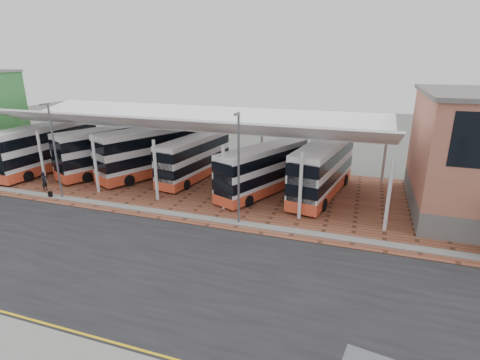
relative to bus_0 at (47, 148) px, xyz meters
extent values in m
plane|color=#4F534D|center=(21.44, -12.56, -2.46)|extent=(140.00, 140.00, 0.00)
cube|color=black|center=(21.44, -13.56, -2.45)|extent=(120.00, 14.00, 0.02)
cube|color=brown|center=(23.44, 0.44, -2.43)|extent=(72.00, 16.00, 0.06)
cube|color=slate|center=(21.44, -6.36, -2.39)|extent=(120.00, 0.80, 0.14)
cube|color=gold|center=(21.44, -19.56, -2.44)|extent=(120.00, 0.12, 0.01)
cube|color=gold|center=(21.44, -19.26, -2.44)|extent=(120.00, 0.12, 0.01)
cylinder|color=silver|center=(-2.56, 6.94, -0.16)|extent=(0.26, 0.26, 4.60)
cylinder|color=silver|center=(3.44, -4.06, 0.14)|extent=(0.26, 0.26, 5.20)
cylinder|color=silver|center=(3.44, 6.94, -0.16)|extent=(0.26, 0.26, 4.60)
cylinder|color=silver|center=(9.44, -4.06, 0.14)|extent=(0.26, 0.26, 5.20)
cylinder|color=silver|center=(9.44, 6.94, -0.16)|extent=(0.26, 0.26, 4.60)
cylinder|color=silver|center=(15.44, -4.06, 0.14)|extent=(0.26, 0.26, 5.20)
cylinder|color=silver|center=(15.44, 6.94, -0.16)|extent=(0.26, 0.26, 4.60)
cylinder|color=silver|center=(21.44, -4.06, 0.14)|extent=(0.26, 0.26, 5.20)
cylinder|color=silver|center=(21.44, 6.94, -0.16)|extent=(0.26, 0.26, 4.60)
cylinder|color=silver|center=(27.44, -4.06, 0.14)|extent=(0.26, 0.26, 5.20)
cylinder|color=silver|center=(27.44, 6.94, -0.16)|extent=(0.26, 0.26, 4.60)
cylinder|color=silver|center=(33.44, -4.06, 0.14)|extent=(0.26, 0.26, 5.20)
cylinder|color=silver|center=(33.44, 6.94, -0.16)|extent=(0.26, 0.26, 4.60)
cube|color=white|center=(15.44, -1.86, 3.64)|extent=(37.00, 4.95, 1.95)
cube|color=white|center=(15.44, 3.74, 3.44)|extent=(37.00, 7.12, 1.43)
cylinder|color=#55575D|center=(7.44, -6.26, 1.54)|extent=(0.16, 0.16, 8.00)
cube|color=#55575D|center=(7.44, -6.56, 5.54)|extent=(0.15, 0.90, 0.15)
cylinder|color=#55575D|center=(23.44, -6.26, 1.54)|extent=(0.16, 0.16, 8.00)
cube|color=#55575D|center=(23.44, -6.56, 5.54)|extent=(0.15, 0.90, 0.15)
cube|color=silver|center=(0.00, 0.02, 0.15)|extent=(3.44, 11.84, 4.57)
cube|color=#CF482A|center=(0.00, 0.02, -1.71)|extent=(3.49, 11.88, 0.96)
cube|color=black|center=(0.00, 0.02, -0.33)|extent=(3.49, 11.88, 1.01)
cube|color=black|center=(0.00, 0.02, 1.37)|extent=(3.49, 11.88, 1.01)
cylinder|color=black|center=(-1.58, -3.62, -1.87)|extent=(0.37, 1.08, 1.06)
cylinder|color=black|center=(1.07, -3.80, -1.87)|extent=(0.37, 1.08, 1.06)
cylinder|color=black|center=(-1.07, 3.84, -1.87)|extent=(0.37, 1.08, 1.06)
cylinder|color=black|center=(1.58, 3.66, -1.87)|extent=(0.37, 1.08, 1.06)
cube|color=silver|center=(6.93, 1.66, 0.06)|extent=(6.88, 11.35, 4.41)
cube|color=#CF482A|center=(6.93, 1.66, -1.73)|extent=(6.93, 11.41, 0.92)
cube|color=black|center=(6.93, 1.66, -0.40)|extent=(6.93, 11.41, 0.97)
cube|color=black|center=(6.93, 1.66, 1.24)|extent=(6.93, 11.41, 0.97)
cube|color=black|center=(4.68, -3.46, -0.04)|extent=(2.15, 1.02, 3.69)
cylinder|color=black|center=(4.31, -1.13, -1.89)|extent=(0.67, 1.05, 1.02)
cylinder|color=black|center=(6.65, -2.16, -1.89)|extent=(0.67, 1.05, 1.02)
cylinder|color=black|center=(7.21, 5.47, -1.89)|extent=(0.67, 1.05, 1.02)
cylinder|color=black|center=(9.55, 4.44, -1.89)|extent=(0.67, 1.05, 1.02)
cube|color=silver|center=(11.48, 2.16, 0.14)|extent=(7.34, 11.65, 4.55)
cube|color=#CF482A|center=(11.48, 2.16, -1.71)|extent=(7.40, 11.71, 0.95)
cube|color=black|center=(11.48, 2.16, -0.34)|extent=(7.40, 11.71, 1.00)
cube|color=black|center=(11.48, 2.16, 1.35)|extent=(7.40, 11.71, 1.00)
cube|color=black|center=(9.02, -3.05, 0.03)|extent=(2.20, 1.11, 3.81)
cylinder|color=black|center=(8.69, -0.64, -1.87)|extent=(0.72, 1.08, 1.06)
cylinder|color=black|center=(11.09, -1.77, -1.87)|extent=(0.72, 1.08, 1.06)
cylinder|color=black|center=(11.86, 6.10, -1.87)|extent=(0.72, 1.08, 1.06)
cylinder|color=black|center=(14.26, 4.97, -1.87)|extent=(0.72, 1.08, 1.06)
cube|color=silver|center=(15.89, 2.38, -0.23)|extent=(3.57, 10.18, 3.90)
cube|color=#CF482A|center=(15.89, 2.38, -1.81)|extent=(3.61, 10.22, 0.82)
cube|color=black|center=(15.89, 2.38, -0.63)|extent=(3.61, 10.22, 0.86)
cube|color=black|center=(15.89, 2.38, 0.82)|extent=(3.61, 10.22, 0.86)
cube|color=black|center=(15.23, -2.52, -0.32)|extent=(2.03, 0.36, 3.26)
cylinder|color=black|center=(14.34, -0.64, -1.95)|extent=(0.37, 0.93, 0.91)
cylinder|color=black|center=(16.59, -0.94, -1.95)|extent=(0.37, 0.93, 0.91)
cylinder|color=black|center=(15.19, 5.69, -1.95)|extent=(0.37, 0.93, 0.91)
cylinder|color=black|center=(17.43, 5.39, -1.95)|extent=(0.37, 0.93, 0.91)
cube|color=silver|center=(23.40, 0.46, -0.19)|extent=(6.14, 10.20, 3.96)
cube|color=#CF482A|center=(23.40, 0.46, -1.80)|extent=(6.19, 10.25, 0.83)
cube|color=black|center=(23.40, 0.46, -0.61)|extent=(6.19, 10.25, 0.87)
cube|color=black|center=(23.40, 0.46, 0.87)|extent=(6.19, 10.25, 0.87)
cube|color=black|center=(21.41, -4.14, -0.28)|extent=(1.94, 0.91, 3.31)
cylinder|color=black|center=(21.06, -2.05, -1.94)|extent=(0.60, 0.95, 0.92)
cylinder|color=black|center=(23.17, -2.97, -1.94)|extent=(0.60, 0.95, 0.92)
cylinder|color=black|center=(23.64, 3.89, -1.94)|extent=(0.60, 0.95, 0.92)
cylinder|color=black|center=(25.75, 2.98, -1.94)|extent=(0.60, 0.95, 0.92)
cube|color=silver|center=(28.35, 1.73, 0.02)|extent=(4.30, 11.36, 4.34)
cube|color=#CF482A|center=(28.35, 1.73, -1.75)|extent=(4.35, 11.41, 0.91)
cube|color=black|center=(28.35, 1.73, -0.43)|extent=(4.35, 11.41, 0.96)
cube|color=black|center=(28.35, 1.73, 1.18)|extent=(4.35, 11.41, 0.96)
cube|color=black|center=(27.45, -3.69, -0.08)|extent=(2.26, 0.47, 3.63)
cylinder|color=black|center=(26.52, -1.56, -1.90)|extent=(0.44, 1.04, 1.01)
cylinder|color=black|center=(29.01, -1.97, -1.90)|extent=(0.44, 1.04, 1.01)
cylinder|color=black|center=(27.69, 5.44, -1.90)|extent=(0.44, 1.04, 1.01)
cylinder|color=black|center=(30.17, 5.03, -1.90)|extent=(0.44, 1.04, 1.01)
imported|color=black|center=(4.69, -5.32, -1.51)|extent=(0.53, 0.71, 1.77)
cube|color=black|center=(6.47, -6.56, -2.14)|extent=(0.31, 0.22, 0.53)
camera|label=1|loc=(31.53, -29.73, 9.07)|focal=28.00mm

